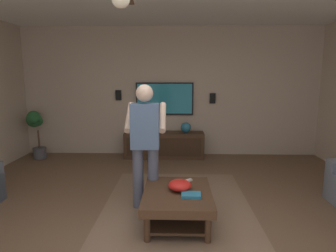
{
  "coord_description": "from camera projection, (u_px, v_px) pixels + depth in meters",
  "views": [
    {
      "loc": [
        -2.9,
        -0.14,
        1.74
      ],
      "look_at": [
        1.15,
        -0.02,
        1.04
      ],
      "focal_mm": 30.85,
      "sensor_mm": 36.0,
      "label": 1
    }
  ],
  "objects": [
    {
      "name": "media_console",
      "position": [
        164.0,
        145.0,
        6.25
      ],
      "size": [
        0.45,
        1.7,
        0.55
      ],
      "rotation": [
        0.0,
        0.0,
        3.14
      ],
      "color": "#422B1C",
      "rests_on": "ground"
    },
    {
      "name": "book",
      "position": [
        191.0,
        195.0,
        3.25
      ],
      "size": [
        0.17,
        0.23,
        0.04
      ],
      "primitive_type": "cube",
      "rotation": [
        0.0,
        0.0,
        4.68
      ],
      "color": "teal",
      "rests_on": "coffee_table"
    },
    {
      "name": "coffee_table",
      "position": [
        177.0,
        200.0,
        3.42
      ],
      "size": [
        1.0,
        0.8,
        0.4
      ],
      "color": "#422B1C",
      "rests_on": "ground"
    },
    {
      "name": "wall_back_tv",
      "position": [
        170.0,
        92.0,
        6.38
      ],
      "size": [
        0.1,
        6.68,
        2.8
      ],
      "primitive_type": "cube",
      "color": "#BCA893",
      "rests_on": "ground"
    },
    {
      "name": "wall_speaker_right",
      "position": [
        118.0,
        95.0,
        6.35
      ],
      "size": [
        0.06,
        0.12,
        0.22
      ],
      "primitive_type": "cube",
      "color": "black"
    },
    {
      "name": "wall_speaker_left",
      "position": [
        213.0,
        98.0,
        6.3
      ],
      "size": [
        0.06,
        0.12,
        0.22
      ],
      "primitive_type": "cube",
      "color": "black"
    },
    {
      "name": "area_rug",
      "position": [
        177.0,
        215.0,
        3.66
      ],
      "size": [
        3.05,
        1.96,
        0.01
      ],
      "primitive_type": "cube",
      "color": "#7A604C",
      "rests_on": "ground"
    },
    {
      "name": "vase_round",
      "position": [
        186.0,
        128.0,
        6.16
      ],
      "size": [
        0.22,
        0.22,
        0.22
      ],
      "primitive_type": "sphere",
      "color": "teal",
      "rests_on": "media_console"
    },
    {
      "name": "remote_white",
      "position": [
        187.0,
        181.0,
        3.71
      ],
      "size": [
        0.13,
        0.15,
        0.02
      ],
      "primitive_type": "cube",
      "rotation": [
        0.0,
        0.0,
        2.23
      ],
      "color": "white",
      "rests_on": "coffee_table"
    },
    {
      "name": "ground_plane",
      "position": [
        163.0,
        238.0,
        3.15
      ],
      "size": [
        8.33,
        8.33,
        0.0
      ],
      "primitive_type": "plane",
      "color": "brown"
    },
    {
      "name": "person_standing",
      "position": [
        145.0,
        139.0,
        3.74
      ],
      "size": [
        0.54,
        0.54,
        1.64
      ],
      "rotation": [
        0.0,
        0.0,
        0.02
      ],
      "color": "#4C5166",
      "rests_on": "ground"
    },
    {
      "name": "potted_plant_tall",
      "position": [
        36.0,
        127.0,
        6.11
      ],
      "size": [
        0.43,
        0.4,
        1.04
      ],
      "color": "#4C4C51",
      "rests_on": "ground"
    },
    {
      "name": "bowl",
      "position": [
        180.0,
        185.0,
        3.43
      ],
      "size": [
        0.28,
        0.28,
        0.12
      ],
      "primitive_type": "ellipsoid",
      "color": "red",
      "rests_on": "coffee_table"
    },
    {
      "name": "tv",
      "position": [
        165.0,
        99.0,
        6.32
      ],
      "size": [
        0.05,
        1.25,
        0.71
      ],
      "rotation": [
        0.0,
        0.0,
        3.14
      ],
      "color": "black"
    }
  ]
}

